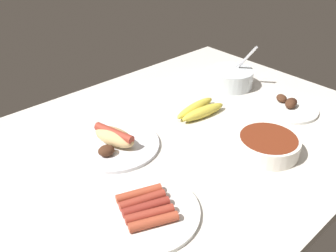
{
  "coord_description": "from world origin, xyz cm",
  "views": [
    {
      "loc": [
        -61.73,
        -61.32,
        57.61
      ],
      "look_at": [
        -3.7,
        2.51,
        3.0
      ],
      "focal_mm": 38.15,
      "sensor_mm": 36.0,
      "label": 1
    }
  ],
  "objects_px": {
    "bowl_chili": "(268,144)",
    "banana_bunch": "(199,110)",
    "plate_hotdog_assembled": "(114,142)",
    "plate_sausages": "(146,211)",
    "bowl_coleslaw": "(231,77)",
    "plate_grilled_meat": "(288,107)"
  },
  "relations": [
    {
      "from": "bowl_chili",
      "to": "banana_bunch",
      "type": "height_order",
      "value": "bowl_chili"
    },
    {
      "from": "plate_hotdog_assembled",
      "to": "plate_sausages",
      "type": "height_order",
      "value": "plate_hotdog_assembled"
    },
    {
      "from": "bowl_chili",
      "to": "plate_hotdog_assembled",
      "type": "relative_size",
      "value": 0.69
    },
    {
      "from": "plate_sausages",
      "to": "banana_bunch",
      "type": "bearing_deg",
      "value": 28.8
    },
    {
      "from": "plate_hotdog_assembled",
      "to": "banana_bunch",
      "type": "distance_m",
      "value": 0.3
    },
    {
      "from": "bowl_coleslaw",
      "to": "plate_sausages",
      "type": "relative_size",
      "value": 0.68
    },
    {
      "from": "plate_grilled_meat",
      "to": "bowl_chili",
      "type": "height_order",
      "value": "bowl_chili"
    },
    {
      "from": "plate_sausages",
      "to": "plate_hotdog_assembled",
      "type": "bearing_deg",
      "value": 69.53
    },
    {
      "from": "bowl_chili",
      "to": "plate_sausages",
      "type": "relative_size",
      "value": 0.71
    },
    {
      "from": "banana_bunch",
      "to": "bowl_chili",
      "type": "bearing_deg",
      "value": -92.45
    },
    {
      "from": "bowl_chili",
      "to": "plate_sausages",
      "type": "xyz_separation_m",
      "value": [
        -0.38,
        0.04,
        -0.02
      ]
    },
    {
      "from": "plate_hotdog_assembled",
      "to": "plate_sausages",
      "type": "xyz_separation_m",
      "value": [
        -0.09,
        -0.25,
        -0.01
      ]
    },
    {
      "from": "bowl_coleslaw",
      "to": "bowl_chili",
      "type": "xyz_separation_m",
      "value": [
        -0.25,
        -0.33,
        -0.01
      ]
    },
    {
      "from": "banana_bunch",
      "to": "bowl_coleslaw",
      "type": "bearing_deg",
      "value": 15.55
    },
    {
      "from": "bowl_coleslaw",
      "to": "banana_bunch",
      "type": "bearing_deg",
      "value": -164.45
    },
    {
      "from": "plate_sausages",
      "to": "bowl_chili",
      "type": "bearing_deg",
      "value": -6.66
    },
    {
      "from": "plate_hotdog_assembled",
      "to": "plate_sausages",
      "type": "relative_size",
      "value": 1.04
    },
    {
      "from": "plate_grilled_meat",
      "to": "bowl_chili",
      "type": "xyz_separation_m",
      "value": [
        -0.25,
        -0.09,
        0.02
      ]
    },
    {
      "from": "plate_grilled_meat",
      "to": "bowl_coleslaw",
      "type": "height_order",
      "value": "bowl_coleslaw"
    },
    {
      "from": "plate_hotdog_assembled",
      "to": "plate_sausages",
      "type": "distance_m",
      "value": 0.27
    },
    {
      "from": "banana_bunch",
      "to": "plate_hotdog_assembled",
      "type": "bearing_deg",
      "value": 173.3
    },
    {
      "from": "bowl_coleslaw",
      "to": "bowl_chili",
      "type": "distance_m",
      "value": 0.41
    }
  ]
}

